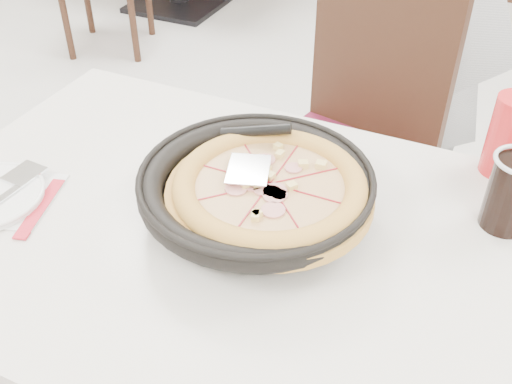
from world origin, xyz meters
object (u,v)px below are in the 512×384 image
at_px(pizza_pan, 256,196).
at_px(cola_glass, 512,195).
at_px(pizza, 270,194).
at_px(red_cup, 510,136).
at_px(main_table, 239,360).
at_px(chair_far, 340,159).

height_order(pizza_pan, cola_glass, cola_glass).
bearing_deg(pizza, cola_glass, 23.44).
xyz_separation_m(pizza_pan, red_cup, (0.38, 0.32, 0.04)).
height_order(main_table, pizza, pizza).
distance_m(main_table, pizza, 0.44).
distance_m(chair_far, pizza_pan, 0.69).
xyz_separation_m(chair_far, pizza, (0.05, -0.62, 0.34)).
bearing_deg(red_cup, pizza_pan, -139.85).
xyz_separation_m(main_table, pizza, (0.05, 0.04, 0.44)).
relative_size(chair_far, red_cup, 5.94).
xyz_separation_m(main_table, pizza_pan, (0.02, 0.05, 0.42)).
xyz_separation_m(pizza_pan, cola_glass, (0.40, 0.16, 0.02)).
height_order(chair_far, cola_glass, chair_far).
xyz_separation_m(chair_far, pizza_pan, (0.02, -0.62, 0.32)).
relative_size(main_table, cola_glass, 9.23).
bearing_deg(main_table, pizza_pan, 69.75).
bearing_deg(chair_far, pizza, 107.07).
bearing_deg(pizza, chair_far, 94.71).
height_order(main_table, pizza_pan, pizza_pan).
xyz_separation_m(pizza, cola_glass, (0.37, 0.16, 0.00)).
distance_m(main_table, chair_far, 0.67).
bearing_deg(red_cup, pizza, -137.02).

